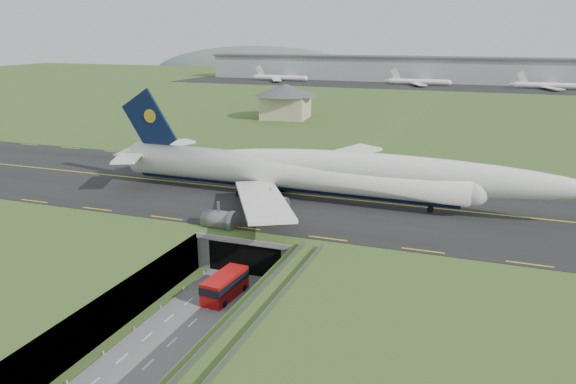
% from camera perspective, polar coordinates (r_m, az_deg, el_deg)
% --- Properties ---
extents(ground, '(900.00, 900.00, 0.00)m').
position_cam_1_polar(ground, '(80.88, -6.80, -10.59)').
color(ground, '#3E5A24').
rests_on(ground, ground).
extents(airfield_deck, '(800.00, 800.00, 6.00)m').
position_cam_1_polar(airfield_deck, '(79.59, -6.87, -8.66)').
color(airfield_deck, gray).
rests_on(airfield_deck, ground).
extents(trench_road, '(12.00, 75.00, 0.20)m').
position_cam_1_polar(trench_road, '(75.02, -9.45, -12.86)').
color(trench_road, slate).
rests_on(trench_road, ground).
extents(taxiway, '(800.00, 44.00, 0.18)m').
position_cam_1_polar(taxiway, '(107.07, 1.07, -0.28)').
color(taxiway, black).
rests_on(taxiway, airfield_deck).
extents(tunnel_portal, '(17.00, 22.30, 6.00)m').
position_cam_1_polar(tunnel_portal, '(93.47, -2.23, -4.52)').
color(tunnel_portal, gray).
rests_on(tunnel_portal, ground).
extents(guideway, '(3.00, 53.00, 7.05)m').
position_cam_1_polar(guideway, '(58.99, -5.76, -15.44)').
color(guideway, '#A8A8A3').
rests_on(guideway, ground).
extents(jumbo_jet, '(92.65, 59.99, 19.84)m').
position_cam_1_polar(jumbo_jet, '(102.27, 3.27, 1.96)').
color(jumbo_jet, white).
rests_on(jumbo_jet, ground).
extents(shuttle_tram, '(3.80, 8.59, 3.39)m').
position_cam_1_polar(shuttle_tram, '(79.91, -6.43, -9.44)').
color(shuttle_tram, '#B30D0B').
rests_on(shuttle_tram, ground).
extents(service_building, '(25.03, 25.03, 12.37)m').
position_cam_1_polar(service_building, '(203.30, -0.24, 9.52)').
color(service_building, '#C6B78F').
rests_on(service_building, ground).
extents(cargo_terminal, '(320.00, 67.00, 15.60)m').
position_cam_1_polar(cargo_terminal, '(365.79, 15.24, 11.92)').
color(cargo_terminal, '#B2B2B2').
rests_on(cargo_terminal, ground).
extents(distant_hills, '(700.00, 91.00, 60.00)m').
position_cam_1_polar(distant_hills, '(496.70, 24.11, 9.94)').
color(distant_hills, slate).
rests_on(distant_hills, ground).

